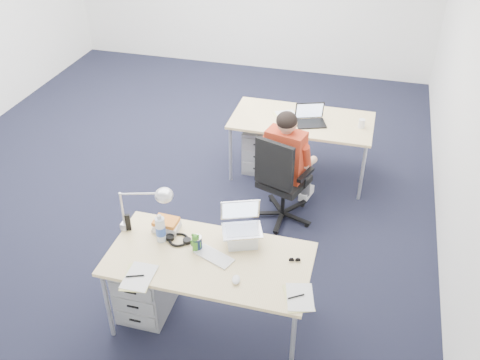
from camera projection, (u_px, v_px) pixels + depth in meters
The scene contains 24 objects.
floor at pixel (177, 174), 6.46m from camera, with size 7.00×7.00×0.00m, color black.
room at pixel (166, 36), 5.50m from camera, with size 6.02×7.02×2.80m.
desk_near at pixel (209, 262), 4.20m from camera, with size 1.60×0.80×0.73m.
desk_far at pixel (302, 123), 6.10m from camera, with size 1.60×0.80×0.73m.
office_chair at pixel (282, 196), 5.60m from camera, with size 0.82×0.82×1.03m.
seated_person at pixel (290, 161), 5.54m from camera, with size 0.48×0.74×1.24m.
drawer_pedestal_near at pixel (146, 285), 4.56m from camera, with size 0.40×0.50×0.55m, color #9B9DA0.
drawer_pedestal_far at pixel (263, 147), 6.46m from camera, with size 0.40×0.50×0.55m, color #9B9DA0.
silver_laptop at pixel (242, 226), 4.23m from camera, with size 0.31×0.25×0.33m, color silver, non-canonical shape.
wireless_keyboard at pixel (214, 256), 4.18m from camera, with size 0.32×0.13×0.02m, color white.
computer_mouse at pixel (236, 280), 3.95m from camera, with size 0.06×0.10×0.03m, color white.
headphones at pixel (179, 239), 4.33m from camera, with size 0.22×0.17×0.04m, color black, non-canonical shape.
can_koozie at pixel (197, 243), 4.22m from camera, with size 0.08×0.08×0.13m, color #13213B.
water_bottle at pixel (160, 228), 4.27m from camera, with size 0.08×0.08×0.26m, color silver.
bear_figurine at pixel (196, 242), 4.20m from camera, with size 0.09×0.07×0.16m, color #25711E, non-canonical shape.
book_stack at pixel (167, 225), 4.43m from camera, with size 0.21×0.16×0.10m, color silver.
cordless_phone at pixel (128, 222), 4.41m from camera, with size 0.04×0.03×0.16m, color black.
papers_left at pixel (138, 277), 3.99m from camera, with size 0.20×0.29×0.01m, color #E0DB82.
papers_right at pixel (298, 298), 3.82m from camera, with size 0.19×0.27×0.01m, color #E0DB82.
sunglasses at pixel (295, 260), 4.14m from camera, with size 0.09×0.04×0.02m, color black, non-canonical shape.
desk_lamp at pixel (138, 207), 4.30m from camera, with size 0.43×0.16×0.49m, color silver, non-canonical shape.
dark_laptop at pixel (311, 115), 5.91m from camera, with size 0.32×0.31×0.23m, color black, non-canonical shape.
far_cup at pixel (362, 123), 5.89m from camera, with size 0.07×0.07×0.10m, color white.
far_papers at pixel (286, 117), 6.11m from camera, with size 0.22×0.32×0.01m, color white.
Camera 1 is at (2.14, -4.99, 3.59)m, focal length 40.00 mm.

